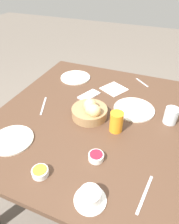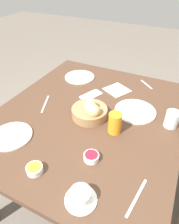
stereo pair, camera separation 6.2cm
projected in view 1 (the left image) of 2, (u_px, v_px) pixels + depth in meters
name	position (u px, v px, depth m)	size (l,w,h in m)	color
ground_plane	(89.00, 182.00, 1.63)	(10.00, 10.00, 0.00)	#6B6056
dining_table	(89.00, 124.00, 1.24)	(1.22, 1.05, 0.72)	#4C3323
bread_basket	(90.00, 111.00, 1.13)	(0.21, 0.21, 0.11)	#99754C
plate_near_left	(75.00, 77.00, 1.53)	(0.23, 0.23, 0.01)	silver
plate_near_right	(12.00, 140.00, 1.00)	(0.21, 0.21, 0.01)	silver
plate_far_center	(134.00, 109.00, 1.21)	(0.24, 0.24, 0.01)	silver
juice_glass	(116.00, 122.00, 1.03)	(0.07, 0.07, 0.11)	orange
water_tumbler	(171.00, 116.00, 1.09)	(0.07, 0.07, 0.09)	silver
coffee_cup	(90.00, 197.00, 0.74)	(0.12, 0.12, 0.06)	white
jam_bowl_berry	(96.00, 157.00, 0.90)	(0.07, 0.07, 0.03)	white
jam_bowl_honey	(40.00, 172.00, 0.84)	(0.07, 0.07, 0.03)	white
fork_silver	(43.00, 106.00, 1.24)	(0.17, 0.08, 0.00)	#B7B7BC
knife_silver	(145.00, 194.00, 0.78)	(0.18, 0.04, 0.00)	#B7B7BC
spoon_coffee	(142.00, 83.00, 1.47)	(0.10, 0.11, 0.00)	#B7B7BC
napkin	(114.00, 89.00, 1.40)	(0.20, 0.20, 0.00)	white
cell_phone	(89.00, 95.00, 1.33)	(0.17, 0.13, 0.01)	silver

